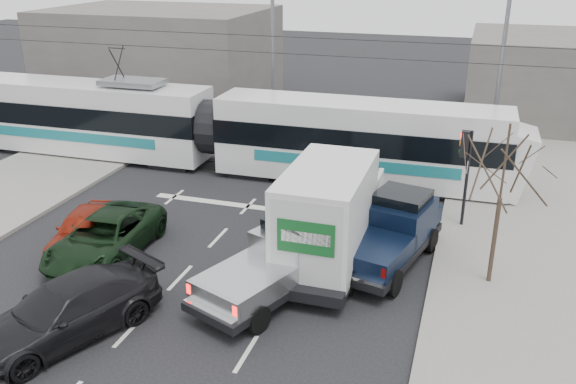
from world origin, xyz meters
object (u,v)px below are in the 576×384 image
(bare_tree, at_px, (504,169))
(silver_pickup, at_px, (284,257))
(traffic_signal, at_px, (465,158))
(street_lamp_far, at_px, (269,41))
(green_car, at_px, (106,237))
(tram, at_px, (214,128))
(dark_car, at_px, (66,311))
(red_car, at_px, (84,228))
(box_truck, at_px, (331,214))
(navy_pickup, at_px, (393,231))
(street_lamp_near, at_px, (498,58))

(bare_tree, distance_m, silver_pickup, 6.89)
(traffic_signal, relative_size, street_lamp_far, 0.40)
(traffic_signal, bearing_deg, green_car, -152.22)
(tram, relative_size, dark_car, 4.98)
(street_lamp_far, distance_m, red_car, 15.69)
(box_truck, bearing_deg, street_lamp_far, 116.61)
(street_lamp_far, height_order, navy_pickup, street_lamp_far)
(bare_tree, relative_size, green_car, 0.97)
(traffic_signal, height_order, box_truck, traffic_signal)
(box_truck, bearing_deg, dark_car, -132.37)
(red_car, relative_size, dark_car, 0.74)
(red_car, height_order, dark_car, dark_car)
(box_truck, bearing_deg, green_car, -165.07)
(tram, xyz_separation_m, red_car, (-0.97, -8.93, -1.24))
(box_truck, bearing_deg, red_car, -169.95)
(bare_tree, relative_size, navy_pickup, 0.90)
(silver_pickup, xyz_separation_m, red_car, (-7.49, 0.64, -0.39))
(silver_pickup, xyz_separation_m, navy_pickup, (2.85, 2.74, 0.05))
(dark_car, bearing_deg, navy_pickup, 66.53)
(dark_car, bearing_deg, silver_pickup, 65.30)
(traffic_signal, relative_size, green_car, 0.70)
(street_lamp_near, height_order, box_truck, street_lamp_near)
(dark_car, bearing_deg, green_car, 134.94)
(traffic_signal, bearing_deg, silver_pickup, -128.53)
(bare_tree, height_order, green_car, bare_tree)
(bare_tree, xyz_separation_m, box_truck, (-5.06, 0.03, -2.08))
(red_car, bearing_deg, green_car, -32.30)
(traffic_signal, bearing_deg, bare_tree, -74.24)
(red_car, bearing_deg, street_lamp_far, 72.48)
(traffic_signal, bearing_deg, street_lamp_near, 83.59)
(tram, height_order, navy_pickup, tram)
(street_lamp_near, relative_size, dark_car, 1.71)
(navy_pickup, bearing_deg, tram, 157.53)
(street_lamp_near, xyz_separation_m, tram, (-12.20, -4.02, -3.21))
(street_lamp_near, distance_m, street_lamp_far, 11.67)
(bare_tree, xyz_separation_m, street_lamp_near, (-0.29, 11.50, 1.32))
(bare_tree, distance_m, green_car, 12.83)
(street_lamp_far, bearing_deg, street_lamp_near, -9.87)
(street_lamp_far, bearing_deg, dark_car, -86.93)
(tram, height_order, silver_pickup, tram)
(street_lamp_far, xyz_separation_m, dark_car, (1.05, -19.67, -4.35))
(green_car, bearing_deg, red_car, 156.03)
(street_lamp_near, height_order, red_car, street_lamp_near)
(dark_car, bearing_deg, street_lamp_near, 84.07)
(street_lamp_near, relative_size, navy_pickup, 1.62)
(bare_tree, bearing_deg, tram, 149.08)
(bare_tree, height_order, dark_car, bare_tree)
(navy_pickup, xyz_separation_m, red_car, (-10.34, -2.10, -0.43))
(silver_pickup, bearing_deg, red_car, -163.17)
(street_lamp_near, xyz_separation_m, green_car, (-12.03, -13.39, -4.40))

